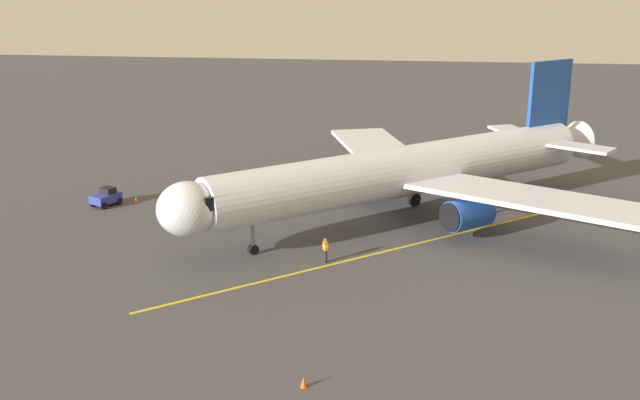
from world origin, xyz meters
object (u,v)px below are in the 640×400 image
(tug_near_nose, at_px, (106,197))
(safety_cone_wing_starboard, at_px, (304,382))
(safety_cone_nose_right, at_px, (196,224))
(ground_crew_wing_walker, at_px, (325,250))
(safety_cone_wing_port, at_px, (136,200))
(ground_crew_marshaller, at_px, (218,210))
(ground_crew_loader, at_px, (226,219))
(safety_cone_nose_left, at_px, (210,210))
(airplane, at_px, (410,171))

(tug_near_nose, bearing_deg, safety_cone_wing_starboard, 128.48)
(safety_cone_nose_right, bearing_deg, tug_near_nose, -26.06)
(ground_crew_wing_walker, xyz_separation_m, safety_cone_wing_port, (17.55, -11.26, -0.61))
(ground_crew_wing_walker, bearing_deg, safety_cone_wing_port, -32.68)
(ground_crew_marshaller, relative_size, ground_crew_loader, 1.00)
(tug_near_nose, distance_m, safety_cone_nose_right, 10.06)
(tug_near_nose, distance_m, safety_cone_nose_left, 9.19)
(airplane, distance_m, safety_cone_nose_right, 16.96)
(ground_crew_marshaller, bearing_deg, safety_cone_wing_port, -24.92)
(safety_cone_nose_right, bearing_deg, ground_crew_wing_walker, 151.42)
(tug_near_nose, relative_size, safety_cone_nose_right, 4.97)
(safety_cone_nose_left, xyz_separation_m, safety_cone_nose_right, (0.11, 3.58, 0.00))
(airplane, distance_m, ground_crew_wing_walker, 11.59)
(ground_crew_marshaller, distance_m, safety_cone_wing_port, 8.98)
(ground_crew_wing_walker, relative_size, safety_cone_nose_right, 3.11)
(ground_crew_marshaller, relative_size, safety_cone_wing_port, 3.11)
(safety_cone_nose_right, bearing_deg, safety_cone_wing_port, -38.41)
(ground_crew_loader, distance_m, safety_cone_nose_left, 4.69)
(airplane, height_order, safety_cone_nose_left, airplane)
(airplane, relative_size, tug_near_nose, 12.33)
(safety_cone_wing_starboard, bearing_deg, safety_cone_nose_right, -61.66)
(ground_crew_loader, relative_size, safety_cone_wing_starboard, 3.11)
(ground_crew_loader, xyz_separation_m, safety_cone_wing_port, (9.35, -5.84, -0.61))
(ground_crew_loader, distance_m, tug_near_nose, 12.51)
(ground_crew_loader, bearing_deg, tug_near_nose, -22.72)
(safety_cone_nose_right, bearing_deg, safety_cone_wing_starboard, 118.34)
(safety_cone_wing_port, bearing_deg, airplane, 176.36)
(ground_crew_wing_walker, relative_size, tug_near_nose, 0.63)
(safety_cone_nose_right, bearing_deg, airplane, -166.12)
(safety_cone_wing_starboard, bearing_deg, airplane, -99.75)
(ground_crew_wing_walker, xyz_separation_m, ground_crew_loader, (8.20, -5.42, 0.00))
(ground_crew_wing_walker, distance_m, safety_cone_wing_starboard, 15.83)
(ground_crew_wing_walker, height_order, safety_cone_nose_left, ground_crew_wing_walker)
(safety_cone_wing_starboard, bearing_deg, ground_crew_loader, -66.65)
(tug_near_nose, relative_size, safety_cone_wing_port, 4.97)
(tug_near_nose, relative_size, safety_cone_nose_left, 4.97)
(ground_crew_loader, relative_size, safety_cone_nose_left, 3.11)
(airplane, relative_size, ground_crew_marshaller, 19.70)
(ground_crew_wing_walker, relative_size, safety_cone_wing_port, 3.11)
(safety_cone_nose_right, xyz_separation_m, safety_cone_wing_starboard, (-11.66, 21.62, 0.00))
(ground_crew_wing_walker, bearing_deg, safety_cone_nose_left, -41.64)
(ground_crew_loader, height_order, safety_cone_wing_port, ground_crew_loader)
(ground_crew_loader, bearing_deg, ground_crew_wing_walker, 146.54)
(ground_crew_loader, distance_m, safety_cone_nose_right, 2.61)
(ground_crew_loader, relative_size, tug_near_nose, 0.63)
(safety_cone_nose_left, xyz_separation_m, safety_cone_wing_port, (6.96, -1.84, 0.00))
(airplane, distance_m, safety_cone_wing_port, 23.25)
(ground_crew_loader, relative_size, safety_cone_nose_right, 3.11)
(safety_cone_wing_port, bearing_deg, ground_crew_marshaller, 155.08)
(ground_crew_wing_walker, xyz_separation_m, safety_cone_wing_starboard, (-0.96, 15.79, -0.61))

